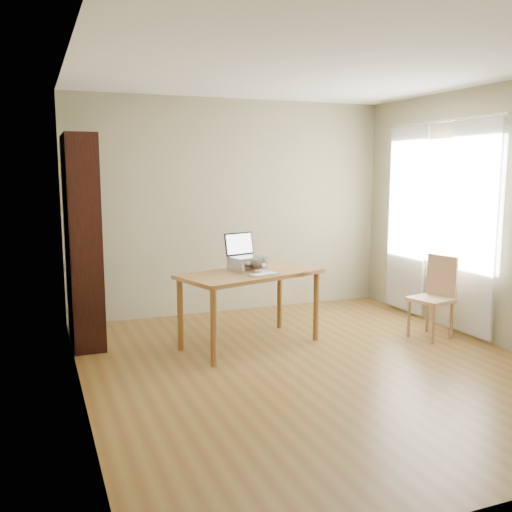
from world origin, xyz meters
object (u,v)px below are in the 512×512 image
Objects in this scene: bookshelf at (83,241)px; desk at (250,282)px; cat at (249,263)px; keyboard at (264,274)px; chair at (436,294)px; laptop at (245,251)px.

bookshelf is 1.36× the size of desk.
keyboard is at bearing -111.76° from cat.
keyboard is at bearing 158.09° from chair.
desk is at bearing 89.98° from keyboard.
chair reaches higher than desk.
chair is (1.89, -0.56, -0.36)m from cat.
bookshelf reaches higher than laptop.
bookshelf reaches higher than cat.
keyboard is at bearing -30.88° from bookshelf.
bookshelf is 2.44× the size of chair.
chair is at bearing -30.12° from desk.
desk is (1.52, -0.72, -0.40)m from bookshelf.
cat is (0.03, -0.03, -0.12)m from laptop.
chair is at bearing -21.74° from keyboard.
cat is at bearing 148.64° from chair.
laptop is 0.46× the size of chair.
laptop reaches higher than keyboard.
bookshelf is at bearing 137.70° from desk.
laptop is 0.41m from keyboard.
chair is (3.44, -1.18, -0.59)m from bookshelf.
keyboard is (1.58, -0.94, -0.29)m from bookshelf.
laptop is at bearing 84.42° from keyboard.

